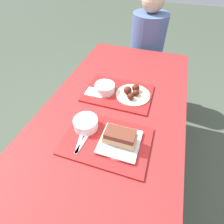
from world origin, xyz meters
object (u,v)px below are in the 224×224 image
wings_plate_far (132,93)px  person_seated_across (148,39)px  tray_near (107,141)px  bowl_coleslaw_near (86,123)px  tray_far (118,93)px  brisket_sandwich_plate (120,139)px  bowl_coleslaw_far (105,88)px

wings_plate_far → person_seated_across: (-0.06, 0.90, -0.02)m
tray_near → person_seated_across: person_seated_across is taller
bowl_coleslaw_near → person_seated_across: size_ratio=0.17×
tray_far → brisket_sandwich_plate: brisket_sandwich_plate is taller
bowl_coleslaw_far → person_seated_across: person_seated_across is taller
tray_near → wings_plate_far: bearing=84.0°
tray_far → bowl_coleslaw_near: 0.34m
tray_far → bowl_coleslaw_near: bearing=-103.1°
tray_far → wings_plate_far: bearing=1.6°
brisket_sandwich_plate → person_seated_across: 1.28m
tray_far → wings_plate_far: wings_plate_far is taller
brisket_sandwich_plate → person_seated_across: bearing=93.7°
tray_near → bowl_coleslaw_near: 0.14m
bowl_coleslaw_near → bowl_coleslaw_far: 0.31m
bowl_coleslaw_near → brisket_sandwich_plate: brisket_sandwich_plate is taller
tray_near → bowl_coleslaw_near: bowl_coleslaw_near is taller
brisket_sandwich_plate → bowl_coleslaw_far: bearing=119.7°
bowl_coleslaw_near → wings_plate_far: (0.17, 0.33, -0.01)m
bowl_coleslaw_near → person_seated_across: person_seated_across is taller
brisket_sandwich_plate → wings_plate_far: 0.38m
tray_near → bowl_coleslaw_far: 0.39m
tray_near → bowl_coleslaw_far: (-0.14, 0.36, 0.04)m
tray_far → person_seated_across: (0.04, 0.90, 0.01)m
bowl_coleslaw_near → brisket_sandwich_plate: 0.20m
bowl_coleslaw_far → wings_plate_far: bearing=6.5°
tray_near → bowl_coleslaw_far: bowl_coleslaw_far is taller
bowl_coleslaw_far → person_seated_across: (0.12, 0.92, -0.03)m
wings_plate_far → bowl_coleslaw_far: bearing=-173.5°
person_seated_across → tray_far: bearing=-92.4°
tray_far → brisket_sandwich_plate: (0.12, -0.38, 0.04)m
tray_near → bowl_coleslaw_far: bearing=110.9°
wings_plate_far → brisket_sandwich_plate: bearing=-86.0°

